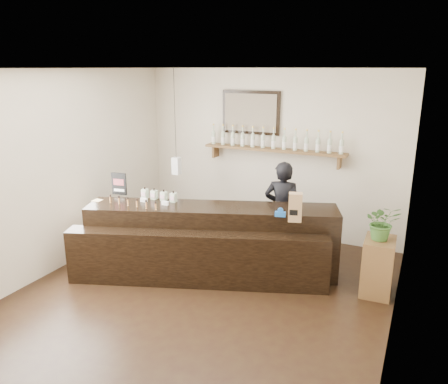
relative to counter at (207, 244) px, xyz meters
name	(u,v)px	position (x,y,z in m)	size (l,w,h in m)	color
ground	(202,295)	(0.21, -0.57, -0.45)	(5.00, 5.00, 0.00)	black
room_shell	(200,165)	(0.21, -0.57, 1.25)	(5.00, 5.00, 5.00)	beige
back_wall_decor	(260,133)	(0.07, 1.80, 1.30)	(2.66, 0.96, 1.69)	brown
counter	(207,244)	(0.00, 0.00, 0.00)	(3.46, 2.06, 1.13)	black
promo_sign	(119,184)	(-1.50, 0.05, 0.68)	(0.24, 0.05, 0.34)	black
paper_bag	(295,207)	(1.21, 0.03, 0.69)	(0.19, 0.16, 0.36)	#9F724D
tape_dispenser	(280,213)	(1.00, 0.12, 0.56)	(0.15, 0.08, 0.11)	blue
side_cabinet	(378,266)	(2.21, 0.45, -0.09)	(0.38, 0.52, 0.74)	brown
potted_plant	(382,222)	(2.21, 0.45, 0.51)	(0.41, 0.36, 0.46)	#396528
shopkeeper	(282,204)	(0.76, 0.98, 0.40)	(0.62, 0.41, 1.70)	black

